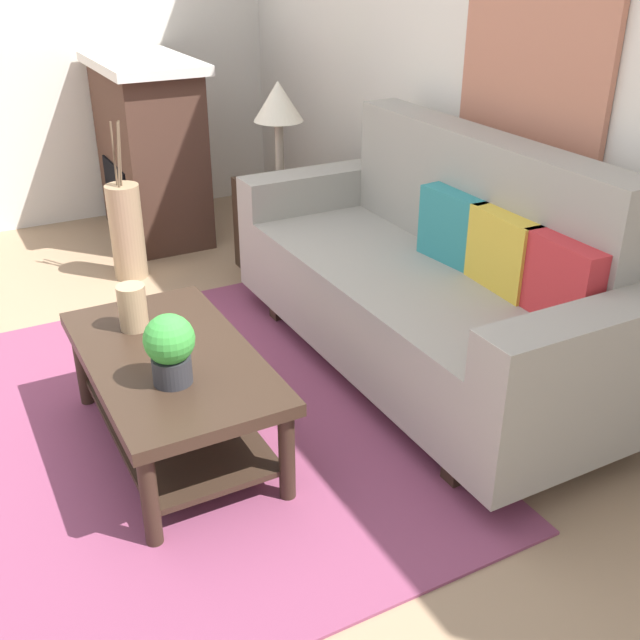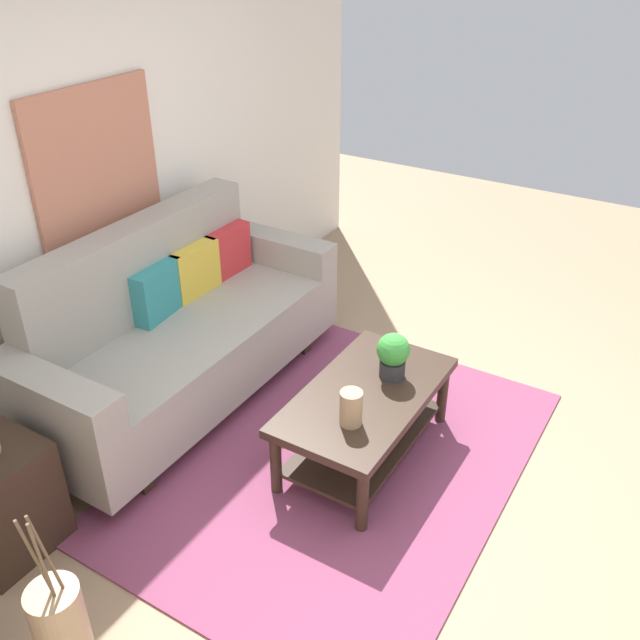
% 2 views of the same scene
% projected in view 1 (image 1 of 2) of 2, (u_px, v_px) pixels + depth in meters
% --- Properties ---
extents(ground_plane, '(9.69, 9.69, 0.00)m').
position_uv_depth(ground_plane, '(70.00, 459.00, 2.99)').
color(ground_plane, '#9E7F60').
extents(wall_back, '(5.69, 0.10, 2.70)m').
position_uv_depth(wall_back, '(536.00, 62.00, 3.30)').
color(wall_back, silver).
rests_on(wall_back, ground_plane).
extents(wall_left, '(0.10, 5.13, 2.70)m').
position_uv_depth(wall_left, '(33.00, 21.00, 4.89)').
color(wall_left, silver).
rests_on(wall_left, ground_plane).
extents(area_rug, '(2.45, 1.80, 0.01)m').
position_uv_depth(area_rug, '(191.00, 423.00, 3.20)').
color(area_rug, '#843D5B').
rests_on(area_rug, ground_plane).
extents(couch, '(2.14, 0.84, 1.08)m').
position_uv_depth(couch, '(428.00, 284.00, 3.44)').
color(couch, gray).
rests_on(couch, ground_plane).
extents(throw_pillow_teal, '(0.37, 0.16, 0.32)m').
position_uv_depth(throw_pillow_teal, '(455.00, 227.00, 3.38)').
color(throw_pillow_teal, teal).
rests_on(throw_pillow_teal, couch).
extents(throw_pillow_mustard, '(0.37, 0.14, 0.32)m').
position_uv_depth(throw_pillow_mustard, '(504.00, 252.00, 3.12)').
color(throw_pillow_mustard, gold).
rests_on(throw_pillow_mustard, couch).
extents(throw_pillow_crimson, '(0.36, 0.13, 0.32)m').
position_uv_depth(throw_pillow_crimson, '(562.00, 281.00, 2.86)').
color(throw_pillow_crimson, red).
rests_on(throw_pillow_crimson, couch).
extents(coffee_table, '(1.10, 0.60, 0.43)m').
position_uv_depth(coffee_table, '(172.00, 380.00, 2.92)').
color(coffee_table, '#332319').
rests_on(coffee_table, ground_plane).
extents(tabletop_vase, '(0.11, 0.11, 0.19)m').
position_uv_depth(tabletop_vase, '(133.00, 307.00, 3.01)').
color(tabletop_vase, tan).
rests_on(tabletop_vase, coffee_table).
extents(potted_plant_tabletop, '(0.18, 0.18, 0.26)m').
position_uv_depth(potted_plant_tabletop, '(170.00, 347.00, 2.63)').
color(potted_plant_tabletop, '#2D2D33').
rests_on(potted_plant_tabletop, coffee_table).
extents(side_table, '(0.44, 0.44, 0.56)m').
position_uv_depth(side_table, '(281.00, 227.00, 4.55)').
color(side_table, '#332319').
rests_on(side_table, ground_plane).
extents(table_lamp, '(0.28, 0.28, 0.57)m').
position_uv_depth(table_lamp, '(278.00, 106.00, 4.23)').
color(table_lamp, gray).
rests_on(table_lamp, side_table).
extents(fireplace, '(1.02, 0.58, 1.16)m').
position_uv_depth(fireplace, '(150.00, 149.00, 4.98)').
color(fireplace, '#472D23').
rests_on(fireplace, ground_plane).
extents(floor_vase, '(0.20, 0.20, 0.57)m').
position_uv_depth(floor_vase, '(127.00, 232.00, 4.46)').
color(floor_vase, tan).
rests_on(floor_vase, ground_plane).
extents(floor_vase_branch_a, '(0.04, 0.05, 0.36)m').
position_uv_depth(floor_vase_branch_a, '(118.00, 155.00, 4.24)').
color(floor_vase_branch_a, brown).
rests_on(floor_vase_branch_a, floor_vase).
extents(floor_vase_branch_b, '(0.05, 0.05, 0.36)m').
position_uv_depth(floor_vase_branch_b, '(120.00, 153.00, 4.27)').
color(floor_vase_branch_b, brown).
rests_on(floor_vase_branch_b, floor_vase).
extents(floor_vase_branch_c, '(0.03, 0.02, 0.36)m').
position_uv_depth(floor_vase_branch_c, '(114.00, 154.00, 4.25)').
color(floor_vase_branch_c, brown).
rests_on(floor_vase_branch_c, floor_vase).
extents(framed_painting, '(0.89, 0.03, 0.84)m').
position_uv_depth(framed_painting, '(534.00, 50.00, 3.20)').
color(framed_painting, '#B77056').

